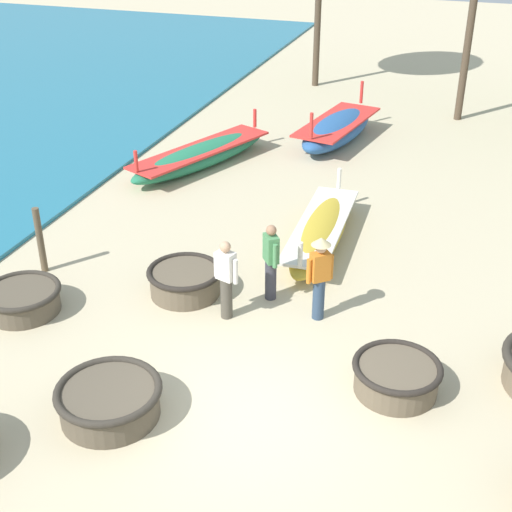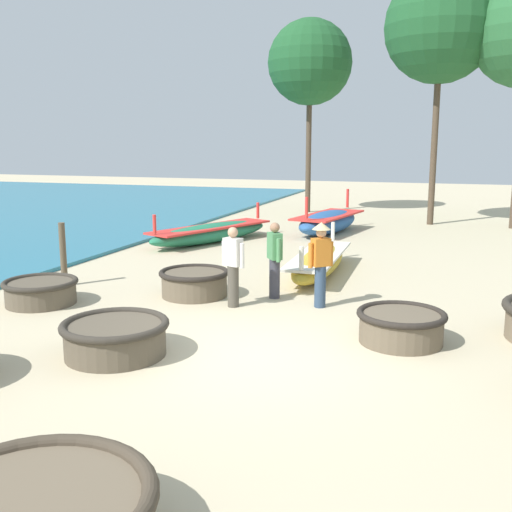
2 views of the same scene
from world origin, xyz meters
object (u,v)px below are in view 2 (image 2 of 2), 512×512
Objects in this scene: coracle_far_right at (41,291)px; fisherman_standing_right at (275,258)px; long_boat_blue_hull at (328,222)px; mooring_post_shoreline at (63,255)px; coracle_weathered at (194,282)px; fisherman_hauling at (233,265)px; coracle_far_left at (401,325)px; long_boat_green_hull at (211,232)px; long_boat_ochre_hull at (319,262)px; fisherman_with_hat at (321,259)px; tree_right_mid at (310,63)px; coracle_beside_post at (115,336)px; tree_rightmost at (441,27)px.

coracle_far_right is 4.71m from fisherman_standing_right.
mooring_post_shoreline is at bearing -112.56° from long_boat_blue_hull.
fisherman_hauling reaches higher than coracle_weathered.
mooring_post_shoreline reaches higher than coracle_far_left.
coracle_far_left is 0.91× the size of fisherman_hauling.
long_boat_green_hull reaches higher than coracle_weathered.
coracle_far_right is at bearing -92.55° from long_boat_green_hull.
fisherman_hauling is (-0.94, -3.41, 0.54)m from long_boat_ochre_hull.
fisherman_standing_right reaches higher than coracle_far_left.
long_boat_blue_hull is at bearing 100.79° from fisherman_with_hat.
fisherman_standing_right is at bearing 12.73° from coracle_weathered.
tree_right_mid reaches higher than long_boat_blue_hull.
long_boat_blue_hull is 8.86m from tree_right_mid.
long_boat_blue_hull reaches higher than coracle_weathered.
fisherman_with_hat is at bearing 16.18° from coracle_far_right.
long_boat_blue_hull is at bearing 99.80° from long_boat_ochre_hull.
fisherman_standing_right is at bearing 71.87° from coracle_beside_post.
tree_right_mid is at bearing 85.65° from coracle_far_right.
fisherman_standing_right is 1.00× the size of fisherman_hauling.
fisherman_with_hat is (2.67, -0.01, 0.66)m from coracle_weathered.
fisherman_hauling reaches higher than long_boat_green_hull.
long_boat_green_hull is at bearing 127.92° from fisherman_with_hat.
fisherman_standing_right is at bearing 143.42° from coracle_far_left.
fisherman_with_hat is 5.80m from mooring_post_shoreline.
fisherman_standing_right is 4.78m from mooring_post_shoreline.
tree_rightmost is (2.17, 10.05, 7.00)m from long_boat_ochre_hull.
tree_right_mid is (1.30, 17.03, 6.28)m from coracle_far_right.
tree_right_mid reaches higher than mooring_post_shoreline.
tree_right_mid is at bearing 94.92° from coracle_weathered.
mooring_post_shoreline reaches higher than coracle_weathered.
coracle_far_right is at bearing -136.15° from long_boat_ochre_hull.
coracle_far_left is at bearing -72.58° from long_boat_blue_hull.
long_boat_blue_hull reaches higher than long_boat_ochre_hull.
coracle_weathered is 0.29× the size of long_boat_green_hull.
tree_rightmost reaches higher than coracle_weathered.
fisherman_with_hat is (4.95, -6.35, 0.64)m from long_boat_green_hull.
coracle_far_left is (4.03, 1.96, -0.01)m from coracle_beside_post.
coracle_weathered is 0.88× the size of fisherman_with_hat.
coracle_beside_post is at bearing -45.49° from mooring_post_shoreline.
fisherman_standing_right reaches higher than coracle_weathered.
coracle_far_left is at bearing -62.61° from long_boat_ochre_hull.
coracle_beside_post is (2.96, -2.07, 0.03)m from coracle_far_right.
coracle_far_left is at bearing -0.87° from coracle_far_right.
fisherman_standing_right is 0.17× the size of tree_rightmost.
tree_rightmost is (3.84, 16.57, 7.00)m from coracle_beside_post.
tree_rightmost is at bearing 60.81° from mooring_post_shoreline.
fisherman_with_hat is 0.18× the size of tree_rightmost.
tree_right_mid is at bearing 104.83° from long_boat_ochre_hull.
fisherman_hauling is at bearing -64.06° from long_boat_green_hull.
long_boat_green_hull is 6.51m from mooring_post_shoreline.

